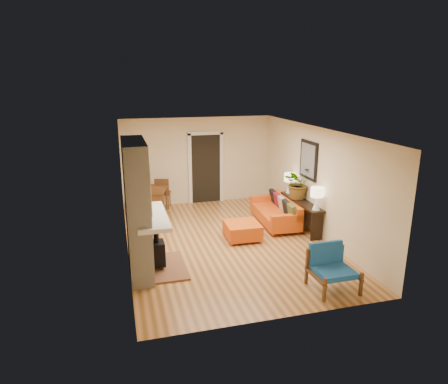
{
  "coord_description": "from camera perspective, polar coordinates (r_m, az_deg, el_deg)",
  "views": [
    {
      "loc": [
        -2.35,
        -8.38,
        3.66
      ],
      "look_at": [
        0.0,
        0.2,
        1.15
      ],
      "focal_mm": 32.0,
      "sensor_mm": 36.0,
      "label": 1
    }
  ],
  "objects": [
    {
      "name": "room_shell",
      "position": [
        11.66,
        -0.3,
        3.78
      ],
      "size": [
        6.5,
        6.5,
        6.5
      ],
      "color": "#DA9254",
      "rests_on": "ground"
    },
    {
      "name": "fireplace",
      "position": [
        7.78,
        -11.99,
        -2.74
      ],
      "size": [
        1.09,
        1.68,
        2.6
      ],
      "color": "white",
      "rests_on": "ground"
    },
    {
      "name": "sofa",
      "position": [
        10.55,
        7.66,
        -2.83
      ],
      "size": [
        0.9,
        1.91,
        0.74
      ],
      "color": "silver",
      "rests_on": "ground"
    },
    {
      "name": "ottoman",
      "position": [
        9.49,
        2.64,
        -5.43
      ],
      "size": [
        0.82,
        0.82,
        0.4
      ],
      "color": "silver",
      "rests_on": "ground"
    },
    {
      "name": "blue_chair",
      "position": [
        7.58,
        15.0,
        -10.03
      ],
      "size": [
        0.77,
        0.76,
        0.8
      ],
      "color": "brown",
      "rests_on": "ground"
    },
    {
      "name": "dining_table",
      "position": [
        11.24,
        -9.63,
        -0.25
      ],
      "size": [
        1.05,
        1.75,
        0.92
      ],
      "color": "brown",
      "rests_on": "ground"
    },
    {
      "name": "console_table",
      "position": [
        10.26,
        10.99,
        -2.02
      ],
      "size": [
        0.34,
        1.85,
        0.72
      ],
      "color": "black",
      "rests_on": "ground"
    },
    {
      "name": "lamp_near",
      "position": [
        9.49,
        13.13,
        -0.56
      ],
      "size": [
        0.3,
        0.3,
        0.54
      ],
      "color": "white",
      "rests_on": "console_table"
    },
    {
      "name": "lamp_far",
      "position": [
        10.8,
        9.35,
        1.62
      ],
      "size": [
        0.3,
        0.3,
        0.54
      ],
      "color": "white",
      "rests_on": "console_table"
    },
    {
      "name": "houseplant",
      "position": [
        10.3,
        10.56,
        1.33
      ],
      "size": [
        0.93,
        0.87,
        0.83
      ],
      "primitive_type": "imported",
      "rotation": [
        0.0,
        0.0,
        0.35
      ],
      "color": "#1E5919",
      "rests_on": "console_table"
    }
  ]
}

